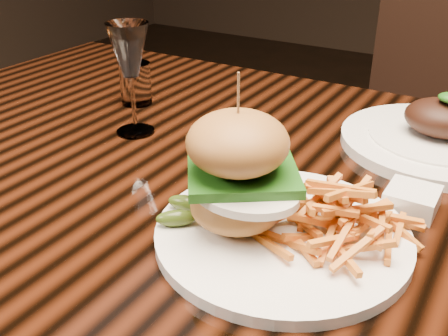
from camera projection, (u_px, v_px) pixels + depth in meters
The scene contains 7 objects.
dining_table at pixel (271, 214), 0.83m from camera, with size 1.60×0.90×0.75m.
burger_plate at pixel (279, 201), 0.61m from camera, with size 0.31×0.31×0.21m.
ramekin at pixel (412, 200), 0.69m from camera, with size 0.06×0.06×0.03m, color white.
wine_glass at pixel (129, 54), 0.86m from camera, with size 0.07×0.07×0.19m.
water_tumbler at pixel (136, 83), 1.04m from camera, with size 0.06×0.06×0.08m, color white.
far_dish at pixel (439, 137), 0.86m from camera, with size 0.32×0.32×0.10m.
chair_far at pixel (426, 119), 1.54m from camera, with size 0.52×0.53×0.95m.
Camera 1 is at (0.30, -0.64, 1.12)m, focal length 42.00 mm.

